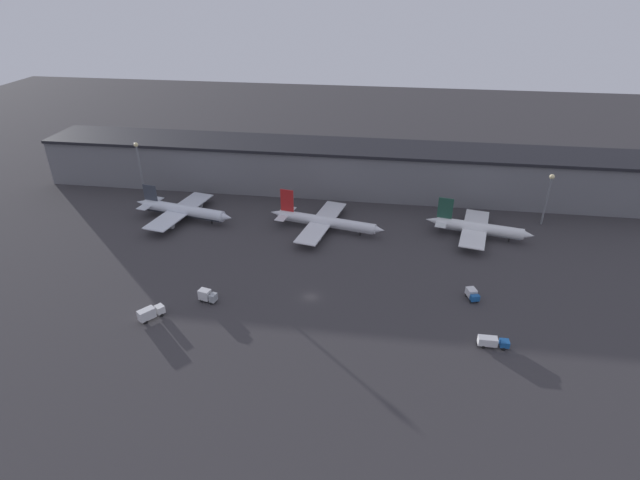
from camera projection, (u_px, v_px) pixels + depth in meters
name	position (u px, v px, depth m)	size (l,w,h in m)	color
ground	(311.00, 297.00, 145.46)	(600.00, 600.00, 0.00)	#383538
terminal_building	(341.00, 168.00, 210.82)	(254.24, 24.62, 19.98)	slate
airplane_0	(183.00, 211.00, 188.96)	(41.79, 35.58, 12.09)	silver
airplane_1	(325.00, 222.00, 181.52)	(43.63, 36.79, 13.68)	silver
airplane_2	(478.00, 228.00, 176.62)	(37.29, 31.74, 13.17)	white
service_vehicle_0	(492.00, 342.00, 125.54)	(7.65, 2.24, 2.82)	#195199
service_vehicle_1	(207.00, 296.00, 142.63)	(5.58, 3.54, 3.68)	#9EA3A8
service_vehicle_2	(472.00, 294.00, 143.88)	(3.86, 5.30, 2.97)	#195199
service_vehicle_3	(150.00, 313.00, 135.50)	(6.24, 7.09, 3.56)	white
lamp_post_0	(139.00, 164.00, 199.43)	(1.80, 1.80, 24.38)	slate
lamp_post_1	(548.00, 192.00, 180.73)	(1.80, 1.80, 19.87)	slate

